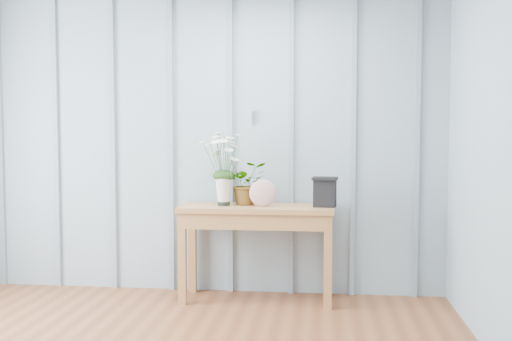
# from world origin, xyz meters

# --- Properties ---
(room_shell) EXTENTS (4.00, 4.50, 2.50)m
(room_shell) POSITION_xyz_m (0.00, 0.92, 1.99)
(room_shell) COLOR #90A5B2
(room_shell) RESTS_ON ground
(sideboard) EXTENTS (1.20, 0.45, 0.75)m
(sideboard) POSITION_xyz_m (0.50, 1.99, 0.64)
(sideboard) COLOR #9E6D3B
(sideboard) RESTS_ON ground
(daisy_vase) EXTENTS (0.43, 0.33, 0.61)m
(daisy_vase) POSITION_xyz_m (0.24, 1.98, 1.13)
(daisy_vase) COLOR black
(daisy_vase) RESTS_ON sideboard
(spider_plant) EXTENTS (0.39, 0.36, 0.34)m
(spider_plant) POSITION_xyz_m (0.41, 2.07, 0.92)
(spider_plant) COLOR #183812
(spider_plant) RESTS_ON sideboard
(felt_disc_vessel) EXTENTS (0.22, 0.08, 0.21)m
(felt_disc_vessel) POSITION_xyz_m (0.55, 1.94, 0.86)
(felt_disc_vessel) COLOR #934D60
(felt_disc_vessel) RESTS_ON sideboard
(carved_box) EXTENTS (0.21, 0.17, 0.23)m
(carved_box) POSITION_xyz_m (1.03, 1.98, 0.87)
(carved_box) COLOR black
(carved_box) RESTS_ON sideboard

